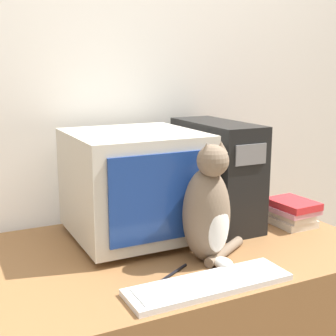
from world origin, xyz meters
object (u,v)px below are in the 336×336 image
computer_tower (216,173)px  cat (209,211)px  keyboard (209,284)px  pen (173,273)px  crt_monitor (134,184)px  book_stack (293,212)px

computer_tower → cat: bearing=-125.5°
keyboard → pen: 0.13m
computer_tower → pen: 0.57m
crt_monitor → cat: 0.33m
keyboard → computer_tower: bearing=56.3°
keyboard → pen: size_ratio=3.67×
computer_tower → keyboard: bearing=-123.7°
keyboard → book_stack: 0.67m
book_stack → keyboard: bearing=-151.3°
book_stack → pen: 0.67m
crt_monitor → computer_tower: 0.36m
keyboard → cat: (0.10, 0.17, 0.16)m
computer_tower → crt_monitor: bearing=-176.9°
cat → pen: bearing=-171.2°
book_stack → pen: size_ratio=1.43×
pen → keyboard: bearing=-65.5°
crt_monitor → pen: bearing=-93.4°
crt_monitor → computer_tower: size_ratio=1.02×
cat → book_stack: cat is taller
crt_monitor → pen: 0.40m
crt_monitor → computer_tower: (0.36, 0.02, 0.00)m
keyboard → cat: size_ratio=1.26×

